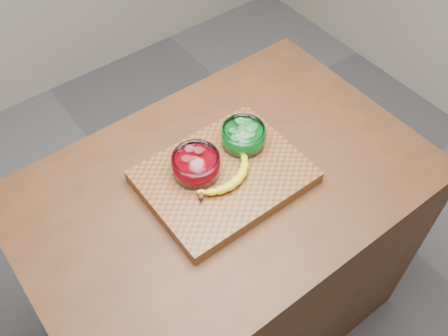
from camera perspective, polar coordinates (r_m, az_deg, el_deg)
ground at (r=2.23m, az=0.00°, el=-15.76°), size 3.50×3.50×0.00m
counter at (r=1.82m, az=0.00°, el=-10.16°), size 1.20×0.80×0.90m
cutting_board at (r=1.43m, az=0.00°, el=-1.01°), size 0.45×0.35×0.04m
bowl_red at (r=1.39m, az=-3.21°, el=0.38°), size 0.14×0.14×0.06m
bowl_green at (r=1.47m, az=2.22°, el=3.66°), size 0.13×0.13×0.06m
banana at (r=1.39m, az=0.19°, el=-0.75°), size 0.23×0.13×0.03m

